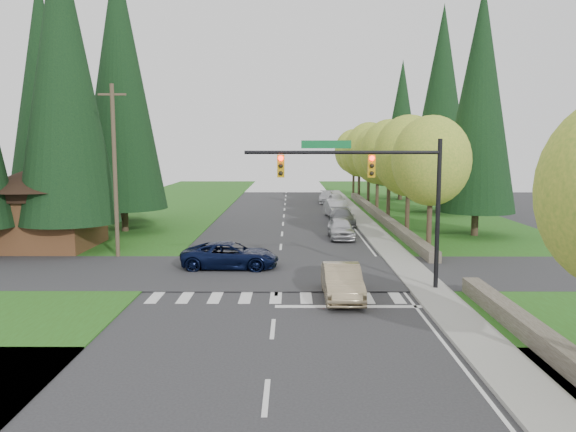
{
  "coord_description": "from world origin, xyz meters",
  "views": [
    {
      "loc": [
        0.63,
        -20.33,
        6.43
      ],
      "look_at": [
        0.5,
        9.19,
        2.8
      ],
      "focal_mm": 35.0,
      "sensor_mm": 36.0,
      "label": 1
    }
  ],
  "objects_px": {
    "sedan_champagne": "(342,282)",
    "parked_car_e": "(327,197)",
    "parked_car_c": "(337,209)",
    "suv_navy": "(230,255)",
    "parked_car_a": "(341,228)",
    "parked_car_d": "(336,200)",
    "parked_car_b": "(342,217)"
  },
  "relations": [
    {
      "from": "parked_car_a",
      "to": "parked_car_c",
      "type": "bearing_deg",
      "value": 85.95
    },
    {
      "from": "suv_navy",
      "to": "parked_car_a",
      "type": "xyz_separation_m",
      "value": [
        6.77,
        9.88,
        0.02
      ]
    },
    {
      "from": "parked_car_a",
      "to": "parked_car_d",
      "type": "distance_m",
      "value": 21.32
    },
    {
      "from": "suv_navy",
      "to": "parked_car_a",
      "type": "height_order",
      "value": "parked_car_a"
    },
    {
      "from": "parked_car_c",
      "to": "parked_car_d",
      "type": "height_order",
      "value": "parked_car_c"
    },
    {
      "from": "sedan_champagne",
      "to": "parked_car_e",
      "type": "distance_m",
      "value": 41.5
    },
    {
      "from": "sedan_champagne",
      "to": "suv_navy",
      "type": "height_order",
      "value": "sedan_champagne"
    },
    {
      "from": "suv_navy",
      "to": "parked_car_e",
      "type": "relative_size",
      "value": 1.12
    },
    {
      "from": "sedan_champagne",
      "to": "parked_car_a",
      "type": "height_order",
      "value": "parked_car_a"
    },
    {
      "from": "parked_car_a",
      "to": "parked_car_d",
      "type": "xyz_separation_m",
      "value": [
        1.4,
        21.28,
        -0.03
      ]
    },
    {
      "from": "parked_car_b",
      "to": "parked_car_a",
      "type": "bearing_deg",
      "value": -96.5
    },
    {
      "from": "sedan_champagne",
      "to": "parked_car_c",
      "type": "distance_m",
      "value": 27.84
    },
    {
      "from": "parked_car_c",
      "to": "suv_navy",
      "type": "bearing_deg",
      "value": -115.32
    },
    {
      "from": "parked_car_d",
      "to": "parked_car_a",
      "type": "bearing_deg",
      "value": -99.02
    },
    {
      "from": "parked_car_e",
      "to": "suv_navy",
      "type": "bearing_deg",
      "value": -98.39
    },
    {
      "from": "sedan_champagne",
      "to": "parked_car_a",
      "type": "bearing_deg",
      "value": 84.47
    },
    {
      "from": "parked_car_a",
      "to": "parked_car_e",
      "type": "relative_size",
      "value": 0.94
    },
    {
      "from": "sedan_champagne",
      "to": "suv_navy",
      "type": "bearing_deg",
      "value": 131.55
    },
    {
      "from": "parked_car_e",
      "to": "parked_car_d",
      "type": "bearing_deg",
      "value": -76.94
    },
    {
      "from": "sedan_champagne",
      "to": "parked_car_a",
      "type": "distance_m",
      "value": 15.91
    },
    {
      "from": "sedan_champagne",
      "to": "parked_car_d",
      "type": "relative_size",
      "value": 1.07
    },
    {
      "from": "parked_car_c",
      "to": "parked_car_e",
      "type": "height_order",
      "value": "parked_car_c"
    },
    {
      "from": "parked_car_b",
      "to": "parked_car_e",
      "type": "xyz_separation_m",
      "value": [
        -0.03,
        18.79,
        -0.01
      ]
    },
    {
      "from": "parked_car_d",
      "to": "parked_car_b",
      "type": "bearing_deg",
      "value": -98.02
    },
    {
      "from": "parked_car_d",
      "to": "suv_navy",
      "type": "bearing_deg",
      "value": -109.94
    },
    {
      "from": "sedan_champagne",
      "to": "parked_car_a",
      "type": "xyz_separation_m",
      "value": [
        1.38,
        15.85,
        0.0
      ]
    },
    {
      "from": "parked_car_c",
      "to": "sedan_champagne",
      "type": "bearing_deg",
      "value": -100.7
    },
    {
      "from": "parked_car_b",
      "to": "suv_navy",
      "type": "bearing_deg",
      "value": -114.73
    },
    {
      "from": "sedan_champagne",
      "to": "parked_car_b",
      "type": "height_order",
      "value": "sedan_champagne"
    },
    {
      "from": "suv_navy",
      "to": "parked_car_b",
      "type": "distance_m",
      "value": 18.29
    },
    {
      "from": "sedan_champagne",
      "to": "parked_car_e",
      "type": "relative_size",
      "value": 0.97
    },
    {
      "from": "parked_car_a",
      "to": "parked_car_b",
      "type": "relative_size",
      "value": 0.93
    }
  ]
}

